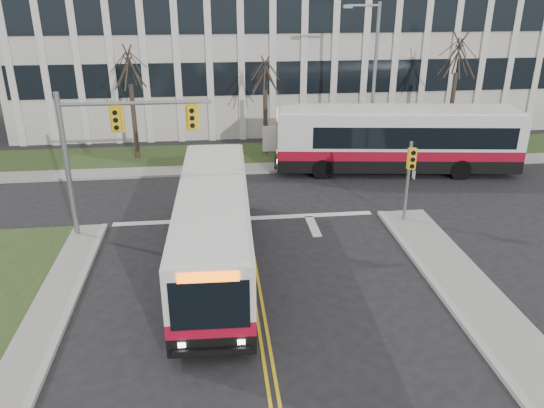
{
  "coord_description": "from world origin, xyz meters",
  "views": [
    {
      "loc": [
        -1.28,
        -14.27,
        10.05
      ],
      "look_at": [
        0.91,
        5.03,
        2.0
      ],
      "focal_mm": 35.0,
      "sensor_mm": 36.0,
      "label": 1
    }
  ],
  "objects": [
    {
      "name": "ground",
      "position": [
        0.0,
        0.0,
        0.0
      ],
      "size": [
        120.0,
        120.0,
        0.0
      ],
      "primitive_type": "plane",
      "color": "black",
      "rests_on": "ground"
    },
    {
      "name": "sidewalk_cross",
      "position": [
        5.0,
        15.2,
        0.07
      ],
      "size": [
        44.0,
        1.6,
        0.14
      ],
      "primitive_type": "cube",
      "color": "#9E9B93",
      "rests_on": "ground"
    },
    {
      "name": "building_lawn",
      "position": [
        5.0,
        18.0,
        0.06
      ],
      "size": [
        44.0,
        5.0,
        0.12
      ],
      "primitive_type": "cube",
      "color": "#2B421C",
      "rests_on": "ground"
    },
    {
      "name": "office_building",
      "position": [
        5.0,
        30.0,
        6.0
      ],
      "size": [
        40.0,
        16.0,
        12.0
      ],
      "primitive_type": "cube",
      "color": "silver",
      "rests_on": "ground"
    },
    {
      "name": "mast_arm_signal",
      "position": [
        -5.62,
        7.16,
        4.26
      ],
      "size": [
        6.11,
        0.38,
        6.2
      ],
      "color": "slate",
      "rests_on": "ground"
    },
    {
      "name": "signal_pole_near",
      "position": [
        7.2,
        6.9,
        2.5
      ],
      "size": [
        0.34,
        0.39,
        3.8
      ],
      "color": "slate",
      "rests_on": "ground"
    },
    {
      "name": "signal_pole_far",
      "position": [
        7.2,
        15.4,
        2.5
      ],
      "size": [
        0.34,
        0.39,
        3.8
      ],
      "color": "slate",
      "rests_on": "ground"
    },
    {
      "name": "streetlight",
      "position": [
        8.03,
        16.2,
        5.19
      ],
      "size": [
        2.15,
        0.25,
        9.2
      ],
      "color": "slate",
      "rests_on": "ground"
    },
    {
      "name": "directory_sign",
      "position": [
        2.5,
        17.5,
        1.17
      ],
      "size": [
        1.5,
        0.12,
        2.0
      ],
      "color": "slate",
      "rests_on": "ground"
    },
    {
      "name": "tree_left",
      "position": [
        -6.0,
        18.0,
        5.51
      ],
      "size": [
        1.8,
        1.8,
        7.7
      ],
      "color": "#42352B",
      "rests_on": "ground"
    },
    {
      "name": "tree_mid",
      "position": [
        2.0,
        18.2,
        4.88
      ],
      "size": [
        1.8,
        1.8,
        6.82
      ],
      "color": "#42352B",
      "rests_on": "ground"
    },
    {
      "name": "tree_right",
      "position": [
        14.0,
        18.0,
        5.91
      ],
      "size": [
        1.8,
        1.8,
        8.25
      ],
      "color": "#42352B",
      "rests_on": "ground"
    },
    {
      "name": "bus_main",
      "position": [
        -1.41,
        3.91,
        1.56
      ],
      "size": [
        2.89,
        11.78,
        3.12
      ],
      "primitive_type": null,
      "rotation": [
        0.0,
        0.0,
        -0.03
      ],
      "color": "silver",
      "rests_on": "ground"
    },
    {
      "name": "bus_cross",
      "position": [
        9.08,
        14.0,
        1.81
      ],
      "size": [
        13.81,
        4.63,
        3.61
      ],
      "primitive_type": null,
      "rotation": [
        0.0,
        0.0,
        -1.7
      ],
      "color": "silver",
      "rests_on": "ground"
    }
  ]
}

